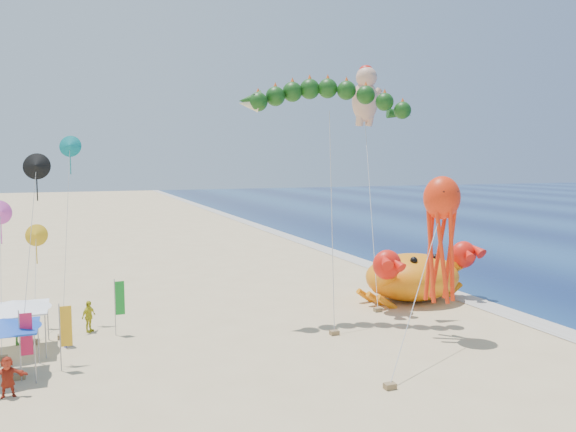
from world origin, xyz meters
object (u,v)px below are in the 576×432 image
object	(u,v)px
crab_inflatable	(413,275)
canopy_blue	(3,324)
octopus_kite	(441,229)
cherub_kite	(365,94)
canopy_white	(13,305)
dragon_kite	(327,103)

from	to	relation	value
crab_inflatable	canopy_blue	distance (m)	25.71
octopus_kite	canopy_blue	xyz separation A→B (m)	(-21.75, 2.23, -3.58)
crab_inflatable	octopus_kite	size ratio (longest dim) A/B	1.03
cherub_kite	octopus_kite	xyz separation A→B (m)	(-2.52, -13.20, -8.75)
cherub_kite	crab_inflatable	bearing A→B (deg)	-81.26
canopy_blue	cherub_kite	bearing A→B (deg)	24.32
canopy_white	canopy_blue	bearing A→B (deg)	-91.69
dragon_kite	octopus_kite	xyz separation A→B (m)	(4.19, -5.74, -7.16)
crab_inflatable	octopus_kite	bearing A→B (deg)	-114.18
cherub_kite	canopy_blue	size ratio (longest dim) A/B	5.35
dragon_kite	cherub_kite	distance (m)	10.16
octopus_kite	dragon_kite	bearing A→B (deg)	126.15
dragon_kite	canopy_white	distance (m)	20.49
crab_inflatable	canopy_blue	world-z (taller)	crab_inflatable
dragon_kite	cherub_kite	xyz separation A→B (m)	(6.72, 7.46, 1.60)
canopy_blue	canopy_white	bearing A→B (deg)	88.31
cherub_kite	octopus_kite	bearing A→B (deg)	-100.83
dragon_kite	canopy_white	bearing A→B (deg)	-179.89
dragon_kite	octopus_kite	world-z (taller)	dragon_kite
dragon_kite	canopy_white	xyz separation A→B (m)	(-17.45, -0.03, -10.73)
crab_inflatable	cherub_kite	world-z (taller)	cherub_kite
dragon_kite	canopy_blue	distance (m)	20.87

